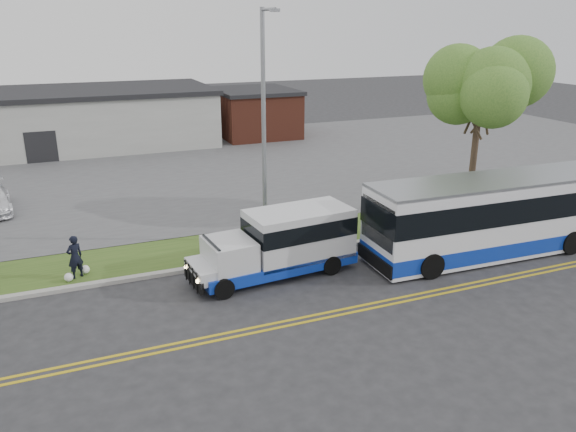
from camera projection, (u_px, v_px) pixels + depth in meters
name	position (u px, v px, depth m)	size (l,w,h in m)	color
ground	(215.00, 279.00, 20.83)	(140.00, 140.00, 0.00)	#28282B
lane_line_north	(248.00, 329.00, 17.46)	(70.00, 0.12, 0.01)	gold
lane_line_south	(251.00, 333.00, 17.19)	(70.00, 0.12, 0.01)	gold
curb	(208.00, 266.00, 21.77)	(80.00, 0.30, 0.15)	#9E9B93
verge	(197.00, 250.00, 23.35)	(80.00, 3.30, 0.10)	#334F1A
parking_lot	(145.00, 172.00, 35.70)	(80.00, 25.00, 0.10)	#4C4C4F
commercial_building	(40.00, 120.00, 41.63)	(25.40, 10.40, 4.35)	#9E9E99
brick_wing	(255.00, 113.00, 46.70)	(6.30, 7.30, 3.90)	brown
tree_east	(481.00, 86.00, 26.43)	(5.20, 5.20, 8.33)	#382A1F
streetlight_near	(264.00, 122.00, 22.59)	(0.35, 1.53, 9.50)	gray
shuttle_bus	(284.00, 241.00, 21.00)	(6.49, 2.62, 2.43)	#0F2FA4
transit_bus	(500.00, 215.00, 22.84)	(11.58, 3.06, 3.19)	white
pedestrian	(75.00, 257.00, 20.51)	(0.60, 0.39, 1.64)	black
grocery_bag_left	(69.00, 277.00, 20.40)	(0.32, 0.32, 0.32)	white
grocery_bag_right	(85.00, 269.00, 21.05)	(0.32, 0.32, 0.32)	white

